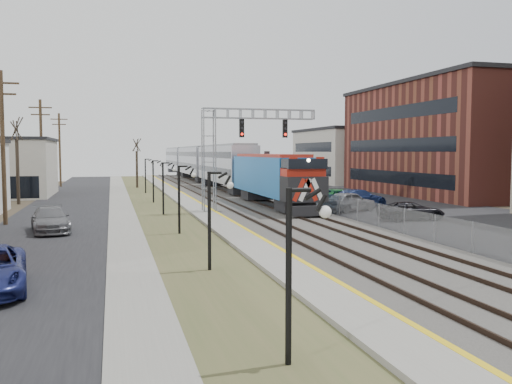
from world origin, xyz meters
name	(u,v)px	position (x,y,z in m)	size (l,w,h in m)	color
ground	(402,325)	(0.00, 0.00, 0.00)	(160.00, 160.00, 0.00)	#473D2D
street_west	(66,208)	(-11.50, 35.00, 0.02)	(7.00, 120.00, 0.04)	black
sidewalk	(121,207)	(-7.00, 35.00, 0.04)	(2.00, 120.00, 0.08)	gray
grass_median	(156,206)	(-4.00, 35.00, 0.03)	(4.00, 120.00, 0.06)	#454D29
platform	(190,204)	(-1.00, 35.00, 0.12)	(2.00, 120.00, 0.24)	gray
ballast_bed	(244,203)	(4.00, 35.00, 0.10)	(8.00, 120.00, 0.20)	#595651
parking_lot	(363,201)	(16.00, 35.00, 0.02)	(16.00, 120.00, 0.04)	black
platform_edge	(200,202)	(-0.12, 35.00, 0.24)	(0.24, 120.00, 0.01)	gold
track_near	(223,202)	(2.00, 35.00, 0.28)	(1.58, 120.00, 0.15)	#2D2119
track_far	(260,201)	(5.50, 35.00, 0.28)	(1.58, 120.00, 0.15)	#2D2119
train	(204,164)	(5.50, 66.39, 2.92)	(3.00, 85.85, 5.33)	#155EAA
signal_gantry	(231,141)	(1.22, 27.99, 5.59)	(9.00, 1.07, 8.15)	gray
lampposts	(178,200)	(-4.00, 18.29, 2.00)	(0.14, 62.14, 4.00)	black
utility_poles	(3,149)	(-14.50, 25.00, 5.00)	(0.28, 80.28, 10.00)	#4C3823
fence	(288,194)	(8.20, 35.00, 0.80)	(0.04, 120.00, 1.60)	gray
bare_trees	(55,175)	(-12.66, 38.91, 2.70)	(12.30, 42.30, 5.95)	#382D23
car_lot_c	(411,211)	(12.40, 20.27, 0.64)	(2.12, 4.60, 1.28)	black
car_lot_d	(359,199)	(12.71, 29.23, 0.78)	(2.19, 5.39, 1.57)	navy
car_lot_e	(349,202)	(10.46, 26.28, 0.81)	(1.91, 4.75, 1.62)	slate
car_lot_f	(342,198)	(11.92, 30.86, 0.72)	(1.52, 4.37, 1.44)	#0D4319
car_street_b	(50,220)	(-11.31, 20.83, 0.73)	(2.05, 5.04, 1.46)	slate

